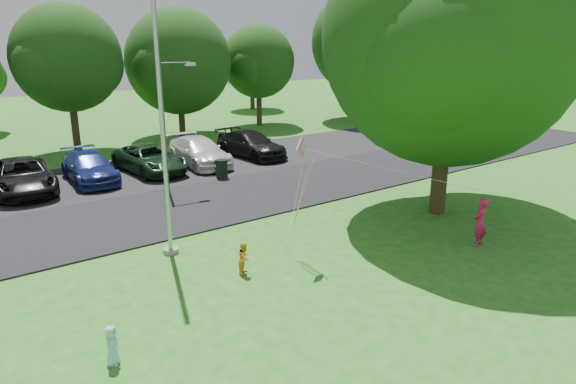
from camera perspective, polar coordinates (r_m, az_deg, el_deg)
ground at (r=15.21m, az=7.55°, el=-9.62°), size 120.00×120.00×0.00m
park_road at (r=22.05m, az=-8.84°, el=-1.15°), size 60.00×6.00×0.06m
parking_strip at (r=27.77m, az=-15.16°, el=2.18°), size 42.00×7.00×0.06m
flagpole at (r=16.11m, az=-13.82°, el=7.15°), size 0.50×0.50×10.00m
street_lamp at (r=23.48m, az=-13.15°, el=8.42°), size 1.64×0.35×5.84m
trash_can at (r=25.65m, az=-7.37°, el=2.51°), size 0.61×0.61×0.97m
big_tree at (r=20.29m, az=17.71°, el=15.41°), size 10.01×9.52×11.53m
tree_row at (r=35.74m, az=-18.83°, el=14.22°), size 64.35×11.94×10.88m
horizon_trees at (r=45.73m, az=-19.57°, el=12.72°), size 77.46×7.20×7.02m
parked_cars at (r=27.33m, az=-15.58°, el=3.54°), size 14.83×5.49×1.49m
woman at (r=18.29m, az=20.57°, el=-3.14°), size 0.68×0.52×1.67m
child_yellow at (r=15.31m, az=-4.86°, el=-7.32°), size 0.60×0.59×0.98m
child_blue at (r=11.95m, az=-18.98°, el=-15.83°), size 0.50×0.53×0.91m
kite at (r=15.57m, az=1.94°, el=3.34°), size 5.71×3.09×2.86m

